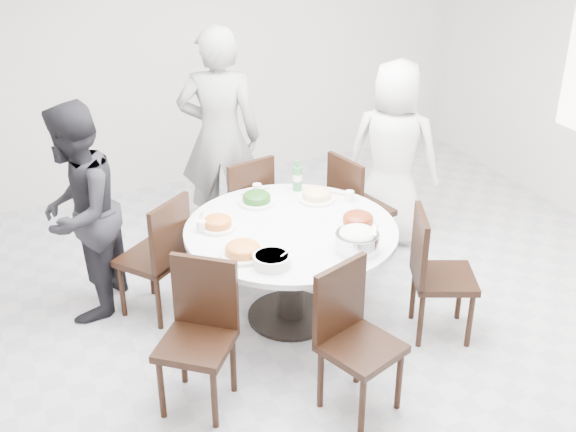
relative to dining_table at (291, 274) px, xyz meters
name	(u,v)px	position (x,y,z in m)	size (l,w,h in m)	color
floor	(329,330)	(0.18, -0.27, -0.38)	(6.00, 6.00, 0.01)	#BAB9BF
wall_back	(191,47)	(0.18, 2.73, 1.02)	(6.00, 0.01, 2.80)	silver
dining_table	(291,274)	(0.00, 0.00, 0.00)	(1.50, 1.50, 0.75)	white
chair_ne	(362,207)	(0.90, 0.56, 0.10)	(0.42, 0.42, 0.95)	black
chair_n	(240,207)	(-0.01, 0.98, 0.10)	(0.42, 0.42, 0.95)	black
chair_nw	(152,256)	(-0.88, 0.50, 0.10)	(0.42, 0.42, 0.95)	black
chair_sw	(196,341)	(-0.92, -0.62, 0.10)	(0.42, 0.42, 0.95)	black
chair_s	(362,345)	(-0.02, -1.06, 0.10)	(0.42, 0.42, 0.95)	black
chair_se	(444,275)	(0.89, -0.61, 0.10)	(0.42, 0.42, 0.95)	black
diner_right	(393,154)	(1.31, 0.76, 0.43)	(0.79, 0.51, 1.62)	white
diner_middle	(220,138)	(-0.03, 1.38, 0.58)	(0.69, 0.46, 1.90)	black
diner_left	(78,213)	(-1.33, 0.73, 0.43)	(0.79, 0.61, 1.62)	black
dish_greens	(257,199)	(-0.07, 0.46, 0.41)	(0.27, 0.27, 0.07)	white
dish_pale	(317,196)	(0.36, 0.33, 0.41)	(0.28, 0.28, 0.08)	white
dish_orange	(218,224)	(-0.47, 0.20, 0.41)	(0.25, 0.25, 0.07)	white
dish_redbrown	(358,221)	(0.44, -0.16, 0.41)	(0.27, 0.27, 0.07)	white
dish_tofu	(243,251)	(-0.45, -0.23, 0.41)	(0.30, 0.30, 0.08)	white
rice_bowl	(357,242)	(0.26, -0.47, 0.44)	(0.29, 0.29, 0.13)	silver
soup_bowl	(272,260)	(-0.33, -0.41, 0.41)	(0.24, 0.24, 0.07)	white
beverage_bottle	(297,175)	(0.31, 0.55, 0.50)	(0.07, 0.07, 0.25)	#317B3D
tea_cups	(260,190)	(0.01, 0.59, 0.42)	(0.07, 0.07, 0.08)	white
chopsticks	(259,192)	(0.02, 0.63, 0.38)	(0.24, 0.04, 0.01)	tan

